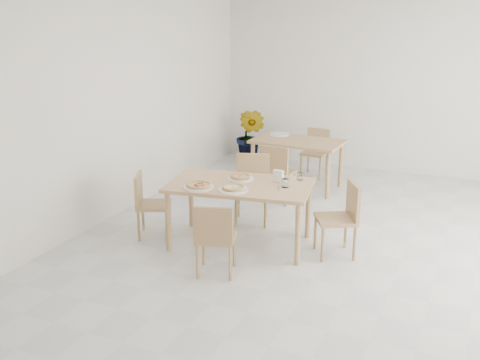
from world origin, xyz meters
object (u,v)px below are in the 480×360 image
at_px(chair_back_s, 277,170).
at_px(napkin_holder, 278,177).
at_px(pizza_mushroom, 233,188).
at_px(plate_mushroom, 233,190).
at_px(pizza_pepperoni, 199,185).
at_px(plate_margherita, 240,178).
at_px(chair_south, 215,235).
at_px(chair_north, 252,183).
at_px(tumbler_a, 300,176).
at_px(chair_west, 147,201).
at_px(pizza_margherita, 240,177).
at_px(plate_pepperoni, 199,187).
at_px(chair_back_n, 316,149).
at_px(second_table, 297,146).
at_px(main_table, 240,190).
at_px(plate_empty, 280,134).
at_px(tumbler_b, 285,183).
at_px(potted_plant, 251,136).
at_px(chair_east, 343,214).

bearing_deg(chair_back_s, napkin_holder, 112.33).
height_order(pizza_mushroom, napkin_holder, napkin_holder).
bearing_deg(plate_mushroom, pizza_pepperoni, -169.65).
bearing_deg(plate_margherita, chair_south, -80.55).
bearing_deg(napkin_holder, chair_north, 142.98).
bearing_deg(tumbler_a, napkin_holder, -134.58).
height_order(plate_margherita, pizza_mushroom, pizza_mushroom).
bearing_deg(chair_west, pizza_margherita, -94.68).
xyz_separation_m(plate_pepperoni, tumbler_a, (0.94, 0.75, 0.04)).
bearing_deg(chair_back_n, second_table, -91.75).
distance_m(main_table, chair_south, 0.89).
height_order(chair_back_s, plate_empty, chair_back_s).
height_order(plate_margherita, tumbler_b, tumbler_b).
distance_m(main_table, plate_empty, 2.63).
height_order(pizza_pepperoni, potted_plant, potted_plant).
relative_size(second_table, chair_back_n, 1.78).
height_order(main_table, plate_empty, plate_empty).
relative_size(plate_pepperoni, pizza_margherita, 1.38).
relative_size(chair_north, chair_west, 1.11).
bearing_deg(potted_plant, chair_back_s, -57.35).
bearing_deg(potted_plant, chair_east, -52.28).
distance_m(tumbler_a, chair_back_n, 2.78).
distance_m(pizza_pepperoni, chair_back_n, 3.48).
bearing_deg(tumbler_a, chair_west, -159.06).
distance_m(plate_mushroom, pizza_margherita, 0.43).
bearing_deg(tumbler_b, chair_north, 134.77).
bearing_deg(main_table, chair_east, 0.46).
relative_size(pizza_pepperoni, plate_empty, 1.14).
height_order(chair_north, pizza_margherita, chair_north).
xyz_separation_m(chair_north, chair_west, (-0.94, -1.01, -0.05)).
xyz_separation_m(main_table, second_table, (-0.09, 2.35, -0.02)).
distance_m(plate_pepperoni, chair_back_n, 3.48).
height_order(plate_mushroom, tumbler_b, tumbler_b).
height_order(napkin_holder, chair_back_n, napkin_holder).
bearing_deg(pizza_mushroom, chair_north, 101.50).
bearing_deg(chair_east, pizza_pepperoni, -99.87).
relative_size(pizza_margherita, plate_empty, 0.83).
relative_size(chair_back_s, potted_plant, 0.86).
xyz_separation_m(main_table, chair_south, (0.10, -0.86, -0.21)).
height_order(pizza_mushroom, tumbler_a, tumbler_a).
bearing_deg(chair_east, pizza_margherita, -117.25).
distance_m(second_table, chair_back_n, 0.80).
relative_size(chair_north, napkin_holder, 6.00).
xyz_separation_m(chair_south, second_table, (-0.20, 3.20, 0.19)).
bearing_deg(pizza_mushroom, potted_plant, 110.30).
bearing_deg(pizza_mushroom, tumbler_b, 35.20).
bearing_deg(second_table, plate_empty, 150.31).
bearing_deg(chair_west, plate_empty, -37.82).
relative_size(chair_north, chair_back_s, 1.04).
xyz_separation_m(chair_west, tumbler_a, (1.70, 0.65, 0.34)).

